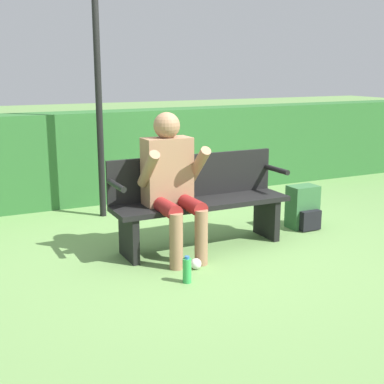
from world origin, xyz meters
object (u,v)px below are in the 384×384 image
Objects in this scene: park_bench at (199,199)px; water_bottle at (187,270)px; backpack at (303,208)px; signpost at (98,74)px; person_seated at (172,178)px.

park_bench reaches higher than water_bottle.
signpost is at bearing 141.98° from backpack.
backpack is 2.06× the size of water_bottle.
park_bench is 0.59× the size of signpost.
backpack is at bearing 1.25° from park_bench.
person_seated is at bearing -83.12° from signpost.
signpost reaches higher than backpack.
signpost is (-0.18, 1.47, 0.85)m from person_seated.
signpost is at bearing 96.88° from person_seated.
water_bottle is 0.08× the size of signpost.
backpack is at bearing 5.09° from person_seated.
person_seated is 5.84× the size of water_bottle.
signpost reaches higher than person_seated.
park_bench is at bearing 57.17° from water_bottle.
signpost is at bearing 90.47° from water_bottle.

